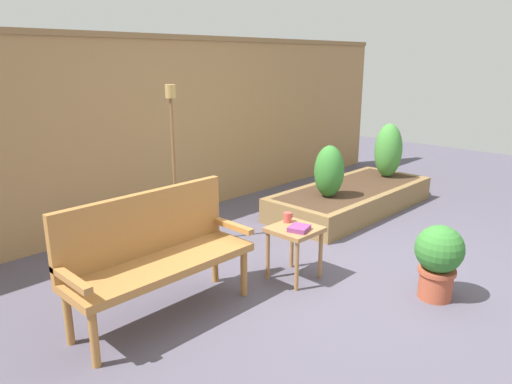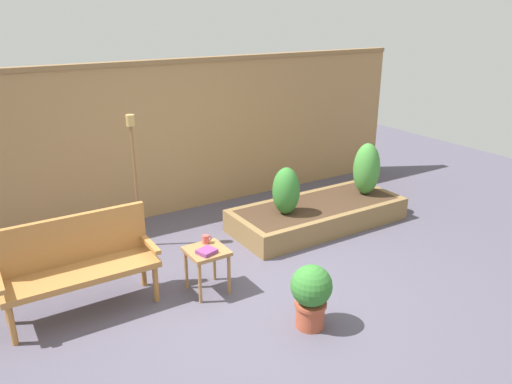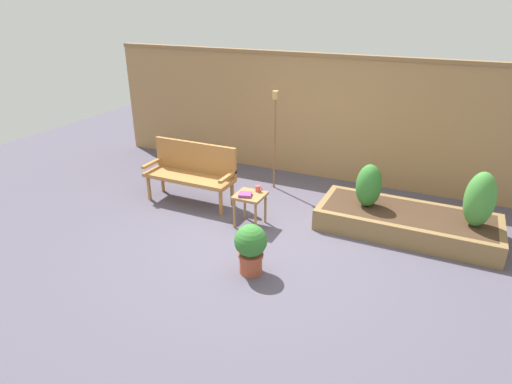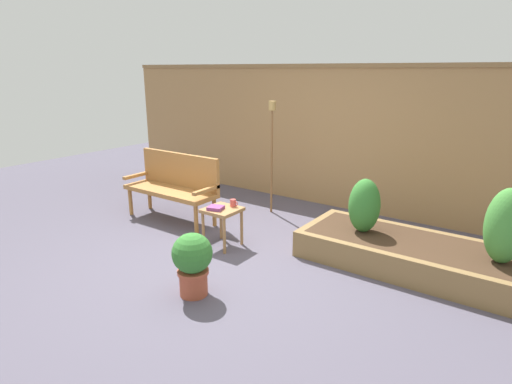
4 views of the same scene
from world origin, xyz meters
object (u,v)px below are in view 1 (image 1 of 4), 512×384
object	(u,v)px
cup_on_table	(288,217)
potted_boxwood	(439,258)
tiki_torch	(173,137)
book_on_table	(299,228)
shrub_far_corner	(388,150)
shrub_near_bench	(329,171)
side_table	(295,236)
garden_bench	(154,247)

from	to	relation	value
cup_on_table	potted_boxwood	distance (m)	1.29
potted_boxwood	tiki_torch	size ratio (longest dim) A/B	0.38
cup_on_table	book_on_table	world-z (taller)	cup_on_table
cup_on_table	shrub_far_corner	distance (m)	2.87
tiki_torch	potted_boxwood	bearing A→B (deg)	-73.08
shrub_far_corner	cup_on_table	bearing A→B (deg)	-168.44
tiki_torch	shrub_near_bench	bearing A→B (deg)	-22.15
shrub_near_bench	shrub_far_corner	distance (m)	1.38
shrub_near_bench	side_table	bearing A→B (deg)	-154.51
cup_on_table	shrub_far_corner	size ratio (longest dim) A/B	0.14
side_table	tiki_torch	bearing A→B (deg)	99.13
book_on_table	shrub_near_bench	world-z (taller)	shrub_near_bench
garden_bench	book_on_table	size ratio (longest dim) A/B	8.34
shrub_near_bench	garden_bench	bearing A→B (deg)	-172.81
cup_on_table	shrub_far_corner	world-z (taller)	shrub_far_corner
shrub_far_corner	tiki_torch	distance (m)	3.21
book_on_table	shrub_near_bench	xyz separation A→B (m)	(1.52, 0.79, 0.11)
shrub_far_corner	tiki_torch	bearing A→B (deg)	167.30
garden_bench	book_on_table	distance (m)	1.24
potted_boxwood	tiki_torch	distance (m)	2.70
book_on_table	shrub_near_bench	size ratio (longest dim) A/B	0.28
side_table	potted_boxwood	size ratio (longest dim) A/B	0.77
garden_bench	side_table	world-z (taller)	garden_bench
shrub_near_bench	shrub_far_corner	bearing A→B (deg)	0.00
shrub_near_bench	tiki_torch	xyz separation A→B (m)	(-1.71, 0.70, 0.53)
potted_boxwood	shrub_far_corner	bearing A→B (deg)	37.07
side_table	tiki_torch	xyz separation A→B (m)	(-0.23, 1.41, 0.74)
cup_on_table	tiki_torch	xyz separation A→B (m)	(-0.29, 1.27, 0.61)
shrub_far_corner	tiki_torch	world-z (taller)	tiki_torch
book_on_table	tiki_torch	distance (m)	1.62
side_table	shrub_near_bench	bearing A→B (deg)	25.49
garden_bench	cup_on_table	distance (m)	1.27
side_table	shrub_near_bench	world-z (taller)	shrub_near_bench
cup_on_table	book_on_table	distance (m)	0.23
potted_boxwood	shrub_near_bench	xyz separation A→B (m)	(0.96, 1.77, 0.25)
cup_on_table	shrub_near_bench	distance (m)	1.54
garden_bench	shrub_far_corner	size ratio (longest dim) A/B	1.95
garden_bench	side_table	distance (m)	1.25
side_table	tiki_torch	distance (m)	1.61
garden_bench	book_on_table	world-z (taller)	garden_bench
cup_on_table	book_on_table	bearing A→B (deg)	-114.98
shrub_near_bench	shrub_far_corner	world-z (taller)	shrub_far_corner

